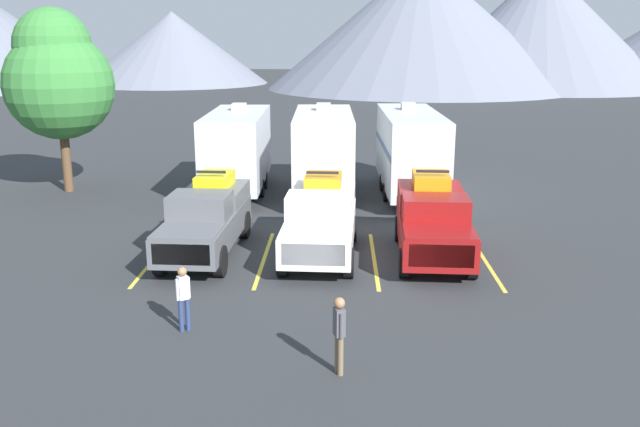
{
  "coord_description": "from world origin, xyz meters",
  "views": [
    {
      "loc": [
        0.6,
        -19.42,
        6.78
      ],
      "look_at": [
        0.0,
        1.76,
        1.2
      ],
      "focal_mm": 38.33,
      "sensor_mm": 36.0,
      "label": 1
    }
  ],
  "objects_px": {
    "pickup_truck_a": "(207,217)",
    "person_a": "(183,294)",
    "pickup_truck_c": "(433,220)",
    "person_b": "(339,330)",
    "camper_trailer_c": "(410,149)",
    "camper_trailer_a": "(237,147)",
    "camper_trailer_b": "(323,149)",
    "pickup_truck_b": "(321,219)"
  },
  "relations": [
    {
      "from": "pickup_truck_a",
      "to": "pickup_truck_c",
      "type": "height_order",
      "value": "pickup_truck_c"
    },
    {
      "from": "pickup_truck_c",
      "to": "pickup_truck_a",
      "type": "bearing_deg",
      "value": 179.0
    },
    {
      "from": "person_a",
      "to": "person_b",
      "type": "bearing_deg",
      "value": -28.57
    },
    {
      "from": "person_b",
      "to": "pickup_truck_b",
      "type": "bearing_deg",
      "value": 94.35
    },
    {
      "from": "camper_trailer_c",
      "to": "person_b",
      "type": "xyz_separation_m",
      "value": [
        -3.0,
        -16.09,
        -1.09
      ]
    },
    {
      "from": "camper_trailer_a",
      "to": "camper_trailer_b",
      "type": "xyz_separation_m",
      "value": [
        3.77,
        -0.72,
        0.04
      ]
    },
    {
      "from": "pickup_truck_b",
      "to": "camper_trailer_a",
      "type": "height_order",
      "value": "camper_trailer_a"
    },
    {
      "from": "camper_trailer_b",
      "to": "person_b",
      "type": "distance_m",
      "value": 15.85
    },
    {
      "from": "pickup_truck_a",
      "to": "person_a",
      "type": "distance_m",
      "value": 6.0
    },
    {
      "from": "pickup_truck_a",
      "to": "camper_trailer_c",
      "type": "distance_m",
      "value": 10.91
    },
    {
      "from": "person_a",
      "to": "pickup_truck_c",
      "type": "bearing_deg",
      "value": 41.75
    },
    {
      "from": "pickup_truck_a",
      "to": "camper_trailer_c",
      "type": "xyz_separation_m",
      "value": [
        7.21,
        8.14,
        0.89
      ]
    },
    {
      "from": "camper_trailer_a",
      "to": "person_b",
      "type": "bearing_deg",
      "value": -74.87
    },
    {
      "from": "person_b",
      "to": "pickup_truck_c",
      "type": "bearing_deg",
      "value": 69.58
    },
    {
      "from": "camper_trailer_a",
      "to": "person_a",
      "type": "height_order",
      "value": "camper_trailer_a"
    },
    {
      "from": "person_b",
      "to": "camper_trailer_c",
      "type": "bearing_deg",
      "value": 79.45
    },
    {
      "from": "pickup_truck_a",
      "to": "pickup_truck_c",
      "type": "distance_m",
      "value": 7.12
    },
    {
      "from": "pickup_truck_c",
      "to": "camper_trailer_c",
      "type": "height_order",
      "value": "camper_trailer_c"
    },
    {
      "from": "camper_trailer_a",
      "to": "camper_trailer_b",
      "type": "distance_m",
      "value": 3.84
    },
    {
      "from": "pickup_truck_b",
      "to": "camper_trailer_b",
      "type": "bearing_deg",
      "value": 90.73
    },
    {
      "from": "pickup_truck_a",
      "to": "person_a",
      "type": "bearing_deg",
      "value": -84.47
    },
    {
      "from": "pickup_truck_b",
      "to": "person_a",
      "type": "bearing_deg",
      "value": -117.72
    },
    {
      "from": "pickup_truck_c",
      "to": "camper_trailer_a",
      "type": "xyz_separation_m",
      "value": [
        -7.38,
        8.7,
        0.83
      ]
    },
    {
      "from": "pickup_truck_b",
      "to": "camper_trailer_b",
      "type": "distance_m",
      "value": 8.08
    },
    {
      "from": "pickup_truck_a",
      "to": "person_a",
      "type": "relative_size",
      "value": 3.67
    },
    {
      "from": "pickup_truck_c",
      "to": "camper_trailer_a",
      "type": "bearing_deg",
      "value": 130.31
    },
    {
      "from": "person_a",
      "to": "person_b",
      "type": "relative_size",
      "value": 0.95
    },
    {
      "from": "camper_trailer_a",
      "to": "person_a",
      "type": "bearing_deg",
      "value": -86.72
    },
    {
      "from": "pickup_truck_a",
      "to": "camper_trailer_c",
      "type": "height_order",
      "value": "camper_trailer_c"
    },
    {
      "from": "pickup_truck_a",
      "to": "person_a",
      "type": "xyz_separation_m",
      "value": [
        0.58,
        -5.97,
        -0.25
      ]
    },
    {
      "from": "pickup_truck_c",
      "to": "camper_trailer_c",
      "type": "distance_m",
      "value": 8.31
    },
    {
      "from": "pickup_truck_b",
      "to": "person_a",
      "type": "distance_m",
      "value": 6.54
    },
    {
      "from": "pickup_truck_a",
      "to": "pickup_truck_c",
      "type": "relative_size",
      "value": 1.08
    },
    {
      "from": "pickup_truck_a",
      "to": "camper_trailer_b",
      "type": "bearing_deg",
      "value": 65.88
    },
    {
      "from": "pickup_truck_b",
      "to": "camper_trailer_c",
      "type": "height_order",
      "value": "camper_trailer_c"
    },
    {
      "from": "camper_trailer_c",
      "to": "person_a",
      "type": "height_order",
      "value": "camper_trailer_c"
    },
    {
      "from": "pickup_truck_b",
      "to": "camper_trailer_c",
      "type": "relative_size",
      "value": 0.59
    },
    {
      "from": "camper_trailer_c",
      "to": "pickup_truck_a",
      "type": "bearing_deg",
      "value": -131.51
    },
    {
      "from": "camper_trailer_a",
      "to": "person_b",
      "type": "distance_m",
      "value": 17.14
    },
    {
      "from": "pickup_truck_a",
      "to": "person_a",
      "type": "height_order",
      "value": "pickup_truck_a"
    },
    {
      "from": "camper_trailer_c",
      "to": "camper_trailer_a",
      "type": "bearing_deg",
      "value": 176.71
    },
    {
      "from": "camper_trailer_a",
      "to": "pickup_truck_c",
      "type": "bearing_deg",
      "value": -49.69
    }
  ]
}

